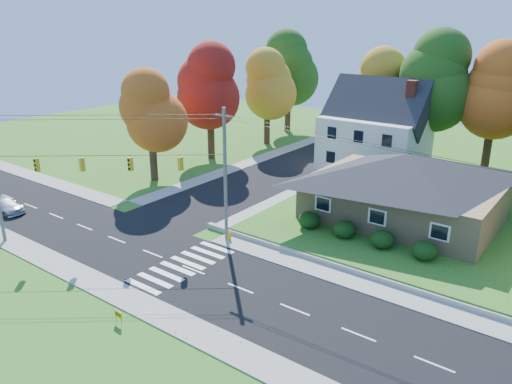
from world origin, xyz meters
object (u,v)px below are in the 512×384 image
silver_sedan (4,205)px  white_car (333,145)px  fire_hydrant (230,236)px  ranch_house (405,186)px

silver_sedan → white_car: (12.62, 35.47, 0.18)m
white_car → fire_hydrant: (6.70, -28.30, -0.47)m
white_car → fire_hydrant: bearing=-64.5°
ranch_house → white_car: (-15.75, 17.35, -2.45)m
fire_hydrant → white_car: bearing=103.3°
ranch_house → white_car: ranch_house is taller
ranch_house → silver_sedan: 33.77m
silver_sedan → fire_hydrant: silver_sedan is taller
ranch_house → fire_hydrant: (-9.05, -10.95, -2.92)m
fire_hydrant → silver_sedan: bearing=-159.6°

